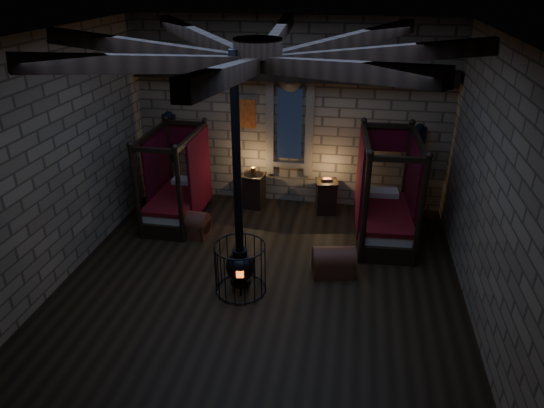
% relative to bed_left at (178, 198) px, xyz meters
% --- Properties ---
extents(room, '(7.02, 7.02, 4.29)m').
position_rel_bed_left_xyz_m(room, '(2.29, -2.07, 3.25)').
color(room, black).
rests_on(room, ground).
extents(bed_left, '(1.03, 1.92, 2.00)m').
position_rel_bed_left_xyz_m(bed_left, '(0.00, 0.00, 0.00)').
color(bed_left, black).
rests_on(bed_left, ground).
extents(bed_right, '(1.22, 2.13, 2.16)m').
position_rel_bed_left_xyz_m(bed_right, '(4.45, -0.05, 0.04)').
color(bed_right, black).
rests_on(bed_right, ground).
extents(trunk_left, '(0.79, 0.55, 0.54)m').
position_rel_bed_left_xyz_m(trunk_left, '(0.51, -0.68, -0.25)').
color(trunk_left, '#5A2B1C').
rests_on(trunk_left, ground).
extents(trunk_right, '(0.84, 0.62, 0.56)m').
position_rel_bed_left_xyz_m(trunk_right, '(3.54, -1.62, -0.25)').
color(trunk_right, '#5A2B1C').
rests_on(trunk_right, ground).
extents(nightstand_left, '(0.55, 0.53, 0.98)m').
position_rel_bed_left_xyz_m(nightstand_left, '(1.53, 0.87, -0.08)').
color(nightstand_left, black).
rests_on(nightstand_left, ground).
extents(nightstand_right, '(0.55, 0.54, 0.84)m').
position_rel_bed_left_xyz_m(nightstand_right, '(3.21, 0.86, -0.10)').
color(nightstand_right, black).
rests_on(nightstand_right, ground).
extents(stove, '(0.88, 0.88, 4.05)m').
position_rel_bed_left_xyz_m(stove, '(1.99, -2.41, 0.08)').
color(stove, black).
rests_on(stove, ground).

